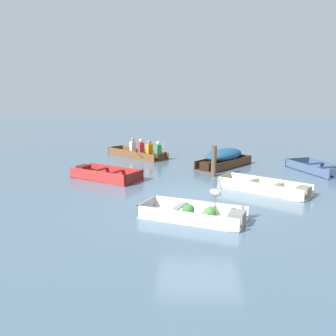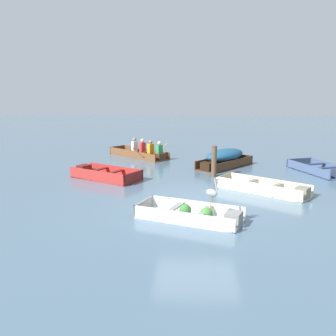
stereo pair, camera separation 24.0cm
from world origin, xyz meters
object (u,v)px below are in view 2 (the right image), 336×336
at_px(skiff_red_near_moored, 103,175).
at_px(mooring_post, 214,161).
at_px(dinghy_white_foreground, 194,215).
at_px(skiff_dark_varnish_far_moored, 224,157).
at_px(heron_on_dinghy, 212,192).
at_px(skiff_cream_mid_moored, 267,189).
at_px(rowboat_wooden_brown_with_crew, 142,153).
at_px(skiff_slate_blue_outer_moored, 322,170).

xyz_separation_m(skiff_red_near_moored, mooring_post, (4.09, 0.55, 0.44)).
relative_size(dinghy_white_foreground, mooring_post, 2.43).
bearing_deg(dinghy_white_foreground, skiff_red_near_moored, 127.49).
relative_size(dinghy_white_foreground, skiff_dark_varnish_far_moored, 1.02).
bearing_deg(heron_on_dinghy, skiff_dark_varnish_far_moored, 82.46).
bearing_deg(skiff_cream_mid_moored, mooring_post, 125.11).
distance_m(skiff_cream_mid_moored, rowboat_wooden_brown_with_crew, 7.75).
bearing_deg(heron_on_dinghy, rowboat_wooden_brown_with_crew, 107.16).
distance_m(skiff_slate_blue_outer_moored, rowboat_wooden_brown_with_crew, 8.11).
bearing_deg(skiff_slate_blue_outer_moored, mooring_post, -169.21).
bearing_deg(mooring_post, skiff_cream_mid_moored, -54.89).
xyz_separation_m(skiff_cream_mid_moored, skiff_dark_varnish_far_moored, (-0.99, 3.98, 0.31)).
xyz_separation_m(skiff_red_near_moored, rowboat_wooden_brown_with_crew, (0.88, 4.48, 0.09)).
xyz_separation_m(skiff_cream_mid_moored, mooring_post, (-1.54, 2.19, 0.46)).
xyz_separation_m(skiff_slate_blue_outer_moored, rowboat_wooden_brown_with_crew, (-7.48, 3.12, 0.12)).
height_order(skiff_red_near_moored, rowboat_wooden_brown_with_crew, rowboat_wooden_brown_with_crew).
relative_size(skiff_dark_varnish_far_moored, heron_on_dinghy, 3.31).
bearing_deg(skiff_dark_varnish_far_moored, mooring_post, -107.12).
xyz_separation_m(skiff_dark_varnish_far_moored, heron_on_dinghy, (-0.93, -7.05, 0.40)).
relative_size(skiff_red_near_moored, skiff_cream_mid_moored, 0.97).
xyz_separation_m(rowboat_wooden_brown_with_crew, heron_on_dinghy, (2.84, -9.18, 0.60)).
xyz_separation_m(dinghy_white_foreground, skiff_slate_blue_outer_moored, (5.05, 5.68, -0.01)).
xyz_separation_m(skiff_cream_mid_moored, rowboat_wooden_brown_with_crew, (-4.75, 6.12, 0.11)).
relative_size(dinghy_white_foreground, rowboat_wooden_brown_with_crew, 0.89).
distance_m(dinghy_white_foreground, mooring_post, 4.95).
height_order(dinghy_white_foreground, skiff_slate_blue_outer_moored, dinghy_white_foreground).
relative_size(skiff_cream_mid_moored, skiff_slate_blue_outer_moored, 1.00).
height_order(dinghy_white_foreground, heron_on_dinghy, heron_on_dinghy).
xyz_separation_m(skiff_red_near_moored, skiff_slate_blue_outer_moored, (8.36, 1.36, -0.02)).
distance_m(skiff_cream_mid_moored, skiff_dark_varnish_far_moored, 4.12).
bearing_deg(skiff_slate_blue_outer_moored, dinghy_white_foreground, -131.65).
height_order(skiff_slate_blue_outer_moored, heron_on_dinghy, heron_on_dinghy).
distance_m(skiff_slate_blue_outer_moored, mooring_post, 4.37).
distance_m(skiff_red_near_moored, mooring_post, 4.15).
height_order(skiff_red_near_moored, skiff_slate_blue_outer_moored, skiff_red_near_moored).
bearing_deg(rowboat_wooden_brown_with_crew, heron_on_dinghy, -72.84).
relative_size(rowboat_wooden_brown_with_crew, heron_on_dinghy, 3.78).
xyz_separation_m(dinghy_white_foreground, skiff_dark_varnish_far_moored, (1.34, 6.66, 0.30)).
distance_m(rowboat_wooden_brown_with_crew, heron_on_dinghy, 9.63).
relative_size(dinghy_white_foreground, skiff_slate_blue_outer_moored, 0.99).
bearing_deg(mooring_post, dinghy_white_foreground, -99.15).
bearing_deg(skiff_slate_blue_outer_moored, skiff_dark_varnish_far_moored, 165.20).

